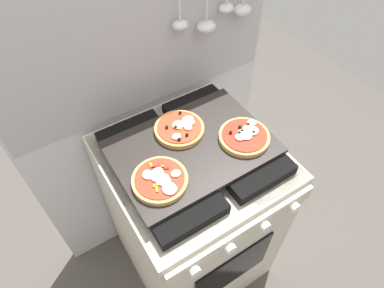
{
  "coord_description": "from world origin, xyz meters",
  "views": [
    {
      "loc": [
        -0.4,
        -0.63,
        1.8
      ],
      "look_at": [
        0.0,
        0.0,
        0.93
      ],
      "focal_mm": 31.42,
      "sensor_mm": 36.0,
      "label": 1
    }
  ],
  "objects_px": {
    "baking_tray": "(192,147)",
    "pizza_left": "(160,180)",
    "pizza_center": "(179,129)",
    "stove": "(192,213)",
    "pizza_right": "(245,136)"
  },
  "relations": [
    {
      "from": "stove",
      "to": "pizza_right",
      "type": "distance_m",
      "value": 0.51
    },
    {
      "from": "pizza_right",
      "to": "pizza_left",
      "type": "bearing_deg",
      "value": -179.33
    },
    {
      "from": "stove",
      "to": "pizza_center",
      "type": "xyz_separation_m",
      "value": [
        -0.0,
        0.09,
        0.48
      ]
    },
    {
      "from": "pizza_right",
      "to": "pizza_center",
      "type": "height_order",
      "value": "same"
    },
    {
      "from": "pizza_left",
      "to": "pizza_center",
      "type": "xyz_separation_m",
      "value": [
        0.16,
        0.16,
        -0.0
      ]
    },
    {
      "from": "pizza_center",
      "to": "baking_tray",
      "type": "bearing_deg",
      "value": -88.06
    },
    {
      "from": "baking_tray",
      "to": "pizza_left",
      "type": "distance_m",
      "value": 0.18
    },
    {
      "from": "stove",
      "to": "pizza_left",
      "type": "relative_size",
      "value": 5.05
    },
    {
      "from": "baking_tray",
      "to": "pizza_right",
      "type": "xyz_separation_m",
      "value": [
        0.17,
        -0.07,
        0.02
      ]
    },
    {
      "from": "baking_tray",
      "to": "pizza_left",
      "type": "xyz_separation_m",
      "value": [
        -0.16,
        -0.07,
        0.02
      ]
    },
    {
      "from": "pizza_right",
      "to": "baking_tray",
      "type": "bearing_deg",
      "value": 158.27
    },
    {
      "from": "baking_tray",
      "to": "pizza_left",
      "type": "bearing_deg",
      "value": -156.03
    },
    {
      "from": "pizza_left",
      "to": "pizza_right",
      "type": "bearing_deg",
      "value": 0.67
    },
    {
      "from": "pizza_left",
      "to": "pizza_center",
      "type": "bearing_deg",
      "value": 44.19
    },
    {
      "from": "pizza_center",
      "to": "pizza_right",
      "type": "bearing_deg",
      "value": -40.97
    }
  ]
}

